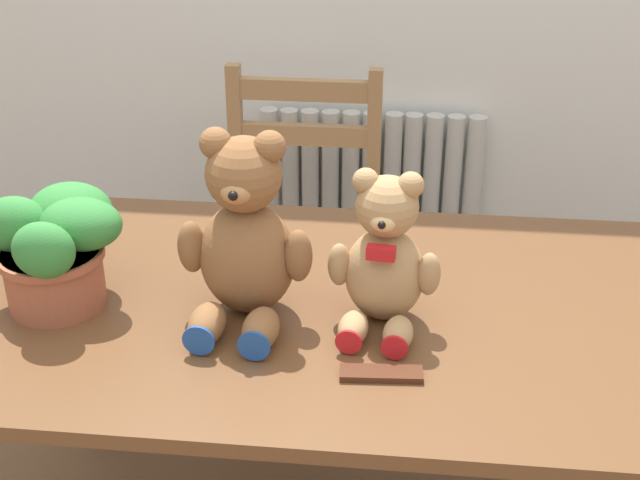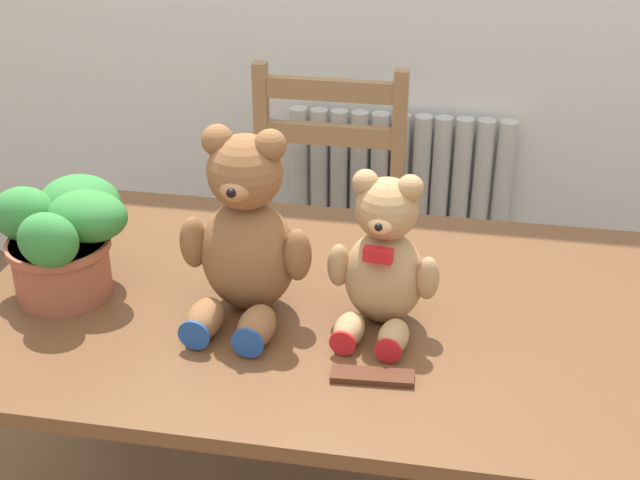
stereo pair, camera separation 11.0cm
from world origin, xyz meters
The scene contains 7 objects.
radiator centered at (-0.07, 1.64, 0.30)m, with size 0.74×0.10×0.67m.
dining_table centered at (0.00, 0.43, 0.63)m, with size 1.58×0.86×0.71m.
wooden_chair_behind centered at (-0.25, 1.21, 0.46)m, with size 0.44×0.41×0.90m.
teddy_bear_left centered at (-0.24, 0.38, 0.87)m, with size 0.26×0.26×0.37m.
teddy_bear_right centered at (0.02, 0.38, 0.84)m, with size 0.21×0.22×0.30m.
potted_plant centered at (-0.61, 0.38, 0.84)m, with size 0.28×0.26×0.22m.
chocolate_bar centered at (0.02, 0.20, 0.72)m, with size 0.14×0.04×0.01m, color #472314.
Camera 1 is at (0.05, -1.05, 1.65)m, focal length 50.00 mm.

